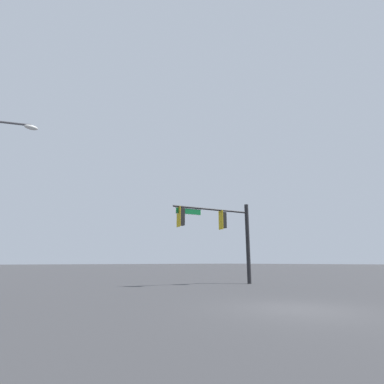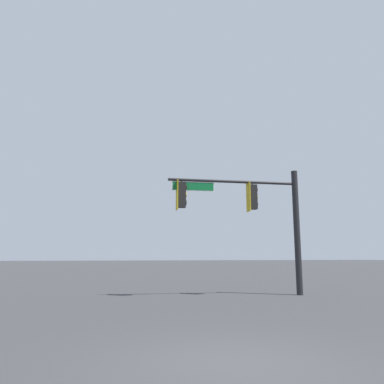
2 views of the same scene
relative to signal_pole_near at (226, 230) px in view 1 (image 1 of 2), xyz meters
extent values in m
plane|color=#38383A|center=(5.80, 8.96, -3.62)|extent=(400.00, 400.00, 0.00)
cylinder|color=black|center=(-1.80, 0.34, -0.85)|extent=(0.28, 0.28, 5.54)
cylinder|color=black|center=(1.07, -0.20, 1.32)|extent=(5.76, 1.19, 0.12)
cube|color=gold|center=(0.39, -0.07, 0.65)|extent=(0.12, 0.52, 1.30)
cube|color=black|center=(0.21, -0.04, 0.65)|extent=(0.41, 0.38, 1.10)
cylinder|color=black|center=(0.21, -0.04, 1.26)|extent=(0.04, 0.04, 0.12)
cylinder|color=#340503|center=(0.01, 0.00, 0.98)|extent=(0.07, 0.22, 0.22)
cylinder|color=yellow|center=(0.01, 0.00, 0.65)|extent=(0.07, 0.22, 0.22)
cylinder|color=black|center=(0.01, 0.00, 0.32)|extent=(0.07, 0.22, 0.22)
cube|color=gold|center=(3.55, -0.66, 0.65)|extent=(0.12, 0.52, 1.30)
cube|color=black|center=(3.36, -0.63, 0.65)|extent=(0.41, 0.38, 1.10)
cylinder|color=black|center=(3.36, -0.63, 1.26)|extent=(0.04, 0.04, 0.12)
cylinder|color=#340503|center=(3.17, -0.59, 0.98)|extent=(0.07, 0.22, 0.22)
cylinder|color=yellow|center=(3.17, -0.59, 0.65)|extent=(0.07, 0.22, 0.22)
cylinder|color=black|center=(3.17, -0.59, 0.32)|extent=(0.07, 0.22, 0.22)
cube|color=#0F602D|center=(2.85, -0.53, 1.05)|extent=(1.79, 0.37, 0.35)
cube|color=white|center=(2.85, -0.53, 1.05)|extent=(1.84, 0.37, 0.41)
cylinder|color=#4C4C51|center=(13.25, 0.24, 3.80)|extent=(1.35, 0.63, 0.10)
ellipsoid|color=silver|center=(12.59, 0.51, 3.70)|extent=(0.56, 0.28, 0.20)
camera|label=1|loc=(14.65, 14.66, -2.16)|focal=28.00mm
camera|label=2|loc=(8.58, 14.39, -2.01)|focal=35.00mm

